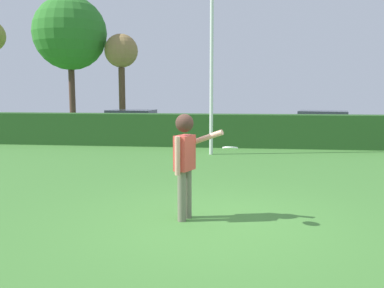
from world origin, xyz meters
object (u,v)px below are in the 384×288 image
Objects in this scene: lamppost at (212,52)px; parked_car_white at (132,121)px; parked_car_black at (323,123)px; frisbee at (230,148)px; birch_tree at (70,34)px; bare_elm_tree at (121,54)px; person at (185,155)px.

lamppost is 1.46× the size of parked_car_white.
lamppost reaches higher than parked_car_white.
frisbee is at bearing -106.23° from parked_car_black.
bare_elm_tree is at bearing 2.98° from birch_tree.
person is 18.31m from birch_tree.
bare_elm_tree reaches higher than person.
frisbee is 18.85m from birch_tree.
parked_car_black is at bearing 70.55° from person.
birch_tree is at bearing 170.08° from parked_car_black.
lamppost is 7.84m from parked_car_white.
parked_car_black is 14.27m from birch_tree.
bare_elm_tree is at bearing 110.09° from person.
person is at bearing -109.45° from parked_car_black.
person is 7.22× the size of frisbee.
person is 0.28× the size of lamppost.
frisbee is at bearing -68.56° from parked_car_white.
parked_car_black is (4.81, 5.98, -2.76)m from lamppost.
frisbee is 7.92m from lamppost.
lamppost is 8.15m from parked_car_black.
birch_tree reaches higher than parked_car_black.
birch_tree reaches higher than parked_car_white.
lamppost is (-0.87, 7.56, 2.19)m from frisbee.
bare_elm_tree is at bearing 115.44° from parked_car_white.
birch_tree is at bearing 120.52° from frisbee.
birch_tree is 3.06m from bare_elm_tree.
parked_car_white and parked_car_black have the same top height.
person is at bearing 160.37° from frisbee.
parked_car_white is 0.81× the size of bare_elm_tree.
lamppost reaches higher than person.
birch_tree reaches higher than bare_elm_tree.
lamppost is at bearing -44.40° from birch_tree.
parked_car_white is 6.64m from birch_tree.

